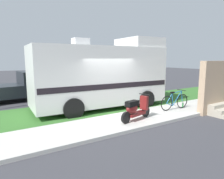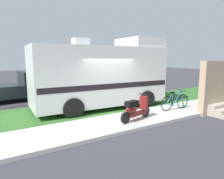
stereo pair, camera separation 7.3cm
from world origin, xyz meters
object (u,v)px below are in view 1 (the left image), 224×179
object	(u,v)px
motorhome_rv	(102,75)
scooter	(135,109)
bottle_green	(183,105)
pickup_truck_near	(26,85)
bottle_spare	(174,104)
bicycle	(175,101)

from	to	relation	value
motorhome_rv	scooter	xyz separation A→B (m)	(-0.13, -2.83, -1.13)
motorhome_rv	bottle_green	bearing A→B (deg)	-38.81
pickup_truck_near	bottle_green	size ratio (longest dim) A/B	19.00
bottle_spare	bicycle	bearing A→B (deg)	-139.48
bicycle	bottle_green	size ratio (longest dim) A/B	5.98
bottle_green	bottle_spare	world-z (taller)	bottle_green
scooter	pickup_truck_near	bearing A→B (deg)	110.38
scooter	bottle_spare	bearing A→B (deg)	13.56
bottle_spare	motorhome_rv	bearing A→B (deg)	145.50
pickup_truck_near	bottle_green	distance (m)	9.14
bottle_green	bottle_spare	distance (m)	0.44
motorhome_rv	bicycle	xyz separation A→B (m)	(2.50, -2.52, -1.20)
motorhome_rv	bottle_spare	size ratio (longest dim) A/B	29.21
scooter	bottle_green	xyz separation A→B (m)	(3.25, 0.33, -0.33)
motorhome_rv	bicycle	world-z (taller)	motorhome_rv
bottle_green	bottle_spare	size ratio (longest dim) A/B	1.25
bicycle	pickup_truck_near	distance (m)	8.74
pickup_truck_near	bottle_green	world-z (taller)	pickup_truck_near
bottle_green	bottle_spare	bearing A→B (deg)	102.92
bicycle	bottle_spare	distance (m)	0.74
scooter	pickup_truck_near	xyz separation A→B (m)	(-2.69, 7.24, 0.35)
bottle_green	pickup_truck_near	bearing A→B (deg)	130.65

